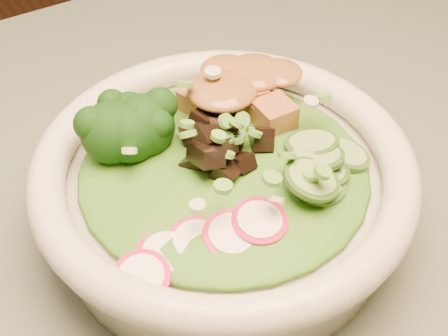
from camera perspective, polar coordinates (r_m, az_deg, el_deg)
dining_table at (r=0.59m, az=-5.74°, el=-14.15°), size 1.20×0.80×0.75m
salad_bowl at (r=0.48m, az=0.00°, el=-1.79°), size 0.29×0.29×0.08m
lettuce_bed at (r=0.46m, az=-0.00°, el=0.09°), size 0.22×0.22×0.03m
broccoli_florets at (r=0.46m, az=-8.29°, el=2.27°), size 0.11×0.10×0.05m
radish_slices at (r=0.41m, az=-0.98°, el=-6.27°), size 0.13×0.08×0.02m
cucumber_slices at (r=0.45m, az=8.75°, el=0.31°), size 0.10×0.10×0.04m
mushroom_heap at (r=0.46m, az=0.23°, el=2.57°), size 0.10×0.10×0.04m
tofu_cubes at (r=0.51m, az=1.30°, el=6.41°), size 0.11×0.10×0.04m
peanut_sauce at (r=0.50m, az=1.32°, el=7.68°), size 0.08×0.06×0.02m
scallion_garnish at (r=0.45m, az=-0.00°, el=2.51°), size 0.21×0.21×0.03m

